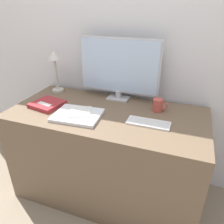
{
  "coord_description": "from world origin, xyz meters",
  "views": [
    {
      "loc": [
        0.5,
        -1.08,
        1.43
      ],
      "look_at": [
        0.07,
        0.1,
        0.8
      ],
      "focal_mm": 35.0,
      "sensor_mm": 36.0,
      "label": 1
    }
  ],
  "objects_px": {
    "monitor": "(119,68)",
    "coffee_mug": "(158,105)",
    "laptop": "(78,115)",
    "keyboard": "(148,123)",
    "desk_lamp": "(55,63)",
    "notebook": "(47,104)",
    "ereader": "(80,112)"
  },
  "relations": [
    {
      "from": "notebook",
      "to": "coffee_mug",
      "type": "height_order",
      "value": "coffee_mug"
    },
    {
      "from": "laptop",
      "to": "desk_lamp",
      "type": "distance_m",
      "value": 0.57
    },
    {
      "from": "laptop",
      "to": "monitor",
      "type": "bearing_deg",
      "value": 67.75
    },
    {
      "from": "monitor",
      "to": "coffee_mug",
      "type": "relative_size",
      "value": 5.96
    },
    {
      "from": "laptop",
      "to": "coffee_mug",
      "type": "distance_m",
      "value": 0.56
    },
    {
      "from": "coffee_mug",
      "to": "notebook",
      "type": "bearing_deg",
      "value": -165.7
    },
    {
      "from": "keyboard",
      "to": "laptop",
      "type": "relative_size",
      "value": 0.84
    },
    {
      "from": "keyboard",
      "to": "laptop",
      "type": "xyz_separation_m",
      "value": [
        -0.47,
        -0.07,
        0.0
      ]
    },
    {
      "from": "desk_lamp",
      "to": "notebook",
      "type": "xyz_separation_m",
      "value": [
        0.09,
        -0.28,
        -0.23
      ]
    },
    {
      "from": "monitor",
      "to": "coffee_mug",
      "type": "xyz_separation_m",
      "value": [
        0.33,
        -0.11,
        -0.2
      ]
    },
    {
      "from": "coffee_mug",
      "to": "laptop",
      "type": "bearing_deg",
      "value": -150.93
    },
    {
      "from": "laptop",
      "to": "ereader",
      "type": "distance_m",
      "value": 0.03
    },
    {
      "from": "ereader",
      "to": "notebook",
      "type": "relative_size",
      "value": 0.82
    },
    {
      "from": "monitor",
      "to": "coffee_mug",
      "type": "height_order",
      "value": "monitor"
    },
    {
      "from": "laptop",
      "to": "ereader",
      "type": "relative_size",
      "value": 1.64
    },
    {
      "from": "laptop",
      "to": "ereader",
      "type": "xyz_separation_m",
      "value": [
        0.01,
        0.02,
        0.02
      ]
    },
    {
      "from": "ereader",
      "to": "coffee_mug",
      "type": "height_order",
      "value": "coffee_mug"
    },
    {
      "from": "keyboard",
      "to": "notebook",
      "type": "xyz_separation_m",
      "value": [
        -0.76,
        0.01,
        0.01
      ]
    },
    {
      "from": "monitor",
      "to": "notebook",
      "type": "xyz_separation_m",
      "value": [
        -0.45,
        -0.31,
        -0.23
      ]
    },
    {
      "from": "keyboard",
      "to": "ereader",
      "type": "bearing_deg",
      "value": -174.27
    },
    {
      "from": "desk_lamp",
      "to": "notebook",
      "type": "distance_m",
      "value": 0.38
    },
    {
      "from": "monitor",
      "to": "laptop",
      "type": "distance_m",
      "value": 0.48
    },
    {
      "from": "keyboard",
      "to": "desk_lamp",
      "type": "relative_size",
      "value": 0.79
    },
    {
      "from": "laptop",
      "to": "coffee_mug",
      "type": "xyz_separation_m",
      "value": [
        0.49,
        0.27,
        0.03
      ]
    },
    {
      "from": "keyboard",
      "to": "laptop",
      "type": "height_order",
      "value": "laptop"
    },
    {
      "from": "ereader",
      "to": "notebook",
      "type": "bearing_deg",
      "value": 170.29
    },
    {
      "from": "monitor",
      "to": "laptop",
      "type": "relative_size",
      "value": 1.91
    },
    {
      "from": "desk_lamp",
      "to": "notebook",
      "type": "height_order",
      "value": "desk_lamp"
    },
    {
      "from": "laptop",
      "to": "coffee_mug",
      "type": "bearing_deg",
      "value": 29.07
    },
    {
      "from": "notebook",
      "to": "laptop",
      "type": "bearing_deg",
      "value": -14.1
    },
    {
      "from": "monitor",
      "to": "ereader",
      "type": "distance_m",
      "value": 0.45
    },
    {
      "from": "monitor",
      "to": "coffee_mug",
      "type": "distance_m",
      "value": 0.41
    }
  ]
}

